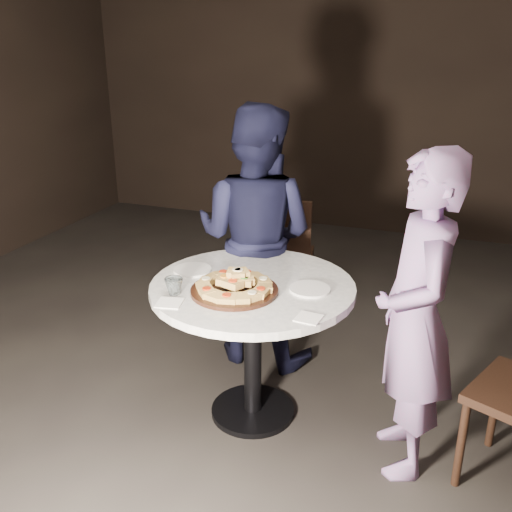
# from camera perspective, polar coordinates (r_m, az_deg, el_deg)

# --- Properties ---
(floor) EXTENTS (7.00, 7.00, 0.00)m
(floor) POSITION_cam_1_polar(r_m,az_deg,el_deg) (3.18, -1.70, -16.09)
(floor) COLOR black
(floor) RESTS_ON ground
(table) EXTENTS (1.22, 1.22, 0.77)m
(table) POSITION_cam_1_polar(r_m,az_deg,el_deg) (2.90, -0.34, -5.37)
(table) COLOR black
(table) RESTS_ON ground
(serving_board) EXTENTS (0.55, 0.55, 0.02)m
(serving_board) POSITION_cam_1_polar(r_m,az_deg,el_deg) (2.75, -2.18, -3.47)
(serving_board) COLOR black
(serving_board) RESTS_ON table
(focaccia_pile) EXTENTS (0.38, 0.38, 0.10)m
(focaccia_pile) POSITION_cam_1_polar(r_m,az_deg,el_deg) (2.73, -2.10, -2.74)
(focaccia_pile) COLOR #BA8F48
(focaccia_pile) RESTS_ON serving_board
(plate_left) EXTENTS (0.23, 0.23, 0.01)m
(plate_left) POSITION_cam_1_polar(r_m,az_deg,el_deg) (3.01, -6.36, -1.38)
(plate_left) COLOR white
(plate_left) RESTS_ON table
(plate_right) EXTENTS (0.26, 0.26, 0.01)m
(plate_right) POSITION_cam_1_polar(r_m,az_deg,el_deg) (2.78, 5.40, -3.30)
(plate_right) COLOR white
(plate_right) RESTS_ON table
(water_glass) EXTENTS (0.10, 0.10, 0.08)m
(water_glass) POSITION_cam_1_polar(r_m,az_deg,el_deg) (2.74, -8.20, -3.00)
(water_glass) COLOR silver
(water_glass) RESTS_ON table
(napkin_near) EXTENTS (0.14, 0.14, 0.01)m
(napkin_near) POSITION_cam_1_polar(r_m,az_deg,el_deg) (2.66, -8.65, -4.66)
(napkin_near) COLOR white
(napkin_near) RESTS_ON table
(napkin_far) EXTENTS (0.12, 0.12, 0.01)m
(napkin_far) POSITION_cam_1_polar(r_m,az_deg,el_deg) (2.51, 5.28, -6.20)
(napkin_far) COLOR white
(napkin_far) RESTS_ON table
(chair_far) EXTENTS (0.52, 0.53, 0.94)m
(chair_far) POSITION_cam_1_polar(r_m,az_deg,el_deg) (3.89, 2.34, 0.37)
(chair_far) COLOR black
(chair_far) RESTS_ON ground
(diner_navy) EXTENTS (0.81, 0.65, 1.58)m
(diner_navy) POSITION_cam_1_polar(r_m,az_deg,el_deg) (3.43, -0.11, 1.89)
(diner_navy) COLOR black
(diner_navy) RESTS_ON ground
(diner_teal) EXTENTS (0.51, 0.64, 1.52)m
(diner_teal) POSITION_cam_1_polar(r_m,az_deg,el_deg) (2.62, 15.65, -6.03)
(diner_teal) COLOR slate
(diner_teal) RESTS_ON ground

